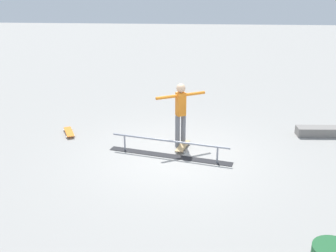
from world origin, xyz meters
name	(u,v)px	position (x,y,z in m)	size (l,w,h in m)	color
ground_plane	(176,156)	(0.00, 0.00, 0.00)	(60.00, 60.00, 0.00)	gray
grind_rail	(169,149)	(0.16, 0.05, 0.19)	(3.17, 1.01, 0.44)	black
skate_ledge	(335,131)	(-4.45, -1.66, 0.13)	(2.18, 0.39, 0.26)	gray
skater_main	(181,111)	(-0.09, -0.64, 0.99)	(1.25, 0.72, 1.71)	slate
skateboard_main	(183,146)	(-0.16, -0.45, 0.07)	(0.39, 0.82, 0.09)	tan
loose_skateboard_orange	(69,132)	(3.14, -1.25, 0.07)	(0.52, 0.81, 0.09)	orange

